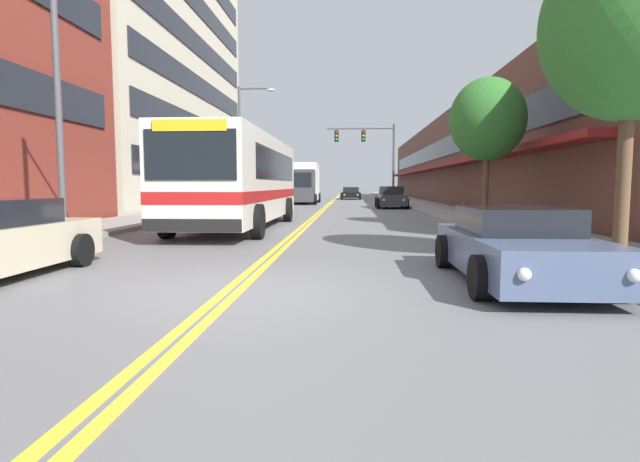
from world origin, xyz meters
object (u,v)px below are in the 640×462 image
Objects in this scene: city_bus at (241,178)px; car_black_moving_lead at (351,194)px; car_dark_grey_parked_right_mid at (391,198)px; car_slate_blue_parked_right_foreground at (517,247)px; traffic_signal_mast at (371,147)px; street_lamp_left_far at (245,136)px; car_navy_parked_left_near at (273,197)px; street_tree_right_mid at (488,120)px; box_truck at (303,183)px; fire_hydrant at (464,212)px; street_tree_right_near at (632,24)px; street_lamp_left_near at (69,63)px; car_beige_parked_left_mid at (252,200)px.

city_bus is 2.38× the size of car_black_moving_lead.
car_slate_blue_parked_right_foreground is at bearing -90.18° from car_dark_grey_parked_right_mid.
street_lamp_left_far is (-8.29, -10.00, -0.01)m from traffic_signal_mast.
street_tree_right_mid reaches higher than car_navy_parked_left_near.
box_truck reaches higher than car_black_moving_lead.
fire_hydrant is (-0.57, 0.78, -3.32)m from street_tree_right_mid.
car_slate_blue_parked_right_foreground is 5.81× the size of fire_hydrant.
street_tree_right_near reaches higher than car_dark_grey_parked_right_mid.
traffic_signal_mast is 8.63× the size of fire_hydrant.
street_tree_right_near reaches higher than city_bus.
street_tree_right_near is (10.92, -29.69, 3.71)m from car_navy_parked_left_near.
car_navy_parked_left_near is 22.46m from fire_hydrant.
street_lamp_left_far is at bearing 101.35° from city_bus.
car_slate_blue_parked_right_foreground is 0.57× the size of street_lamp_left_far.
car_black_moving_lead is 0.69× the size of box_truck.
street_tree_right_mid is at bearing -82.16° from traffic_signal_mast.
car_black_moving_lead is at bearing 97.65° from street_tree_right_mid.
car_slate_blue_parked_right_foreground is 10.75m from street_lamp_left_near.
traffic_signal_mast is at bearing 74.37° from street_lamp_left_near.
car_dark_grey_parked_right_mid is 10.39m from street_lamp_left_far.
street_lamp_left_near is 13.67m from fire_hydrant.
street_lamp_left_far is 17.04m from fire_hydrant.
box_truck is (2.15, 10.85, 1.07)m from car_beige_parked_left_mid.
street_tree_right_mid reaches higher than car_slate_blue_parked_right_foreground.
street_lamp_left_far reaches higher than car_dark_grey_parked_right_mid.
box_truck is 23.74m from fire_hydrant.
city_bus is 12.88m from car_beige_parked_left_mid.
traffic_signal_mast is 1.25× the size of street_tree_right_mid.
street_lamp_left_far is at bearing -106.64° from car_black_moving_lead.
car_navy_parked_left_near reaches higher than car_slate_blue_parked_right_foreground.
city_bus is 2.38× the size of car_beige_parked_left_mid.
traffic_signal_mast is 30.81m from street_lamp_left_near.
car_slate_blue_parked_right_foreground is 0.67× the size of traffic_signal_mast.
street_lamp_left_far is 17.53m from street_tree_right_mid.
box_truck is 24.73m from street_tree_right_mid.
box_truck is (2.16, 2.31, 1.09)m from car_navy_parked_left_near.
street_lamp_left_far is at bearing -167.16° from car_dark_grey_parked_right_mid.
street_tree_right_near is 10.47m from fire_hydrant.
box_truck is 1.04× the size of traffic_signal_mast.
street_lamp_left_near reaches higher than car_dark_grey_parked_right_mid.
car_black_moving_lead is 45.01m from street_tree_right_near.
traffic_signal_mast is 22.96m from fire_hydrant.
street_tree_right_mid is at bearing -62.32° from car_navy_parked_left_near.
city_bus is 1.73× the size of traffic_signal_mast.
car_beige_parked_left_mid reaches higher than car_black_moving_lead.
city_bus is 1.65× the size of box_truck.
street_lamp_left_near is at bearing -150.69° from street_tree_right_mid.
car_dark_grey_parked_right_mid is 0.71× the size of street_tree_right_near.
city_bus is 8.99m from street_tree_right_mid.
street_lamp_left_near is 13.20m from street_tree_right_mid.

